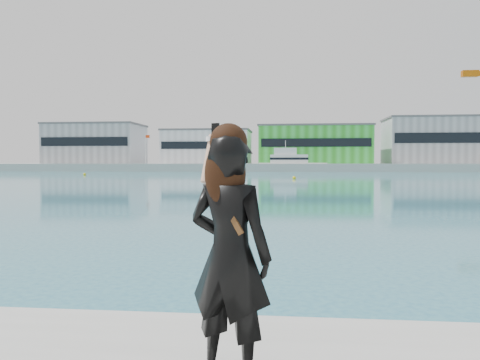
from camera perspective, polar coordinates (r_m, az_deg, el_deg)
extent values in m
cube|color=#9E9E99|center=(133.63, 5.52, 1.58)|extent=(320.00, 40.00, 2.00)
cube|color=gray|center=(143.07, -17.15, 4.14)|extent=(26.00, 16.00, 11.00)
cube|color=black|center=(135.68, -18.49, 4.47)|extent=(24.70, 0.20, 2.42)
cube|color=#59595B|center=(143.39, -17.17, 6.44)|extent=(26.52, 16.32, 0.50)
cube|color=silver|center=(133.66, -3.98, 3.95)|extent=(24.00, 15.00, 9.00)
cube|color=black|center=(126.19, -4.57, 4.26)|extent=(22.80, 0.20, 1.98)
cube|color=#59595B|center=(133.89, -3.98, 5.98)|extent=(24.48, 15.30, 0.50)
cube|color=green|center=(131.90, 9.01, 4.17)|extent=(30.00, 16.00, 10.00)
cube|color=black|center=(123.84, 9.21, 4.53)|extent=(28.50, 0.20, 2.20)
cube|color=#59595B|center=(132.19, 9.02, 6.44)|extent=(30.60, 16.32, 0.50)
cube|color=gray|center=(137.44, 22.49, 4.36)|extent=(25.00, 15.00, 12.00)
cube|color=black|center=(130.21, 23.45, 4.75)|extent=(23.75, 0.20, 2.64)
cube|color=#59595B|center=(137.84, 22.53, 6.96)|extent=(25.50, 15.30, 0.50)
cube|color=#C95F0B|center=(135.74, 26.23, 11.56)|extent=(4.00, 1.60, 1.60)
cylinder|color=silver|center=(130.59, -11.46, 3.73)|extent=(0.16, 0.16, 8.00)
cube|color=red|center=(130.55, -11.21, 5.23)|extent=(1.20, 0.04, 0.80)
cylinder|color=silver|center=(126.46, 15.54, 3.75)|extent=(0.16, 0.16, 8.00)
cube|color=red|center=(126.71, 15.82, 5.28)|extent=(1.20, 0.04, 0.80)
cube|color=silver|center=(117.19, 6.47, 1.56)|extent=(16.80, 5.05, 2.23)
cube|color=silver|center=(117.21, 6.02, 2.60)|extent=(9.37, 4.12, 2.04)
cube|color=silver|center=(117.26, 5.57, 3.51)|extent=(5.64, 3.29, 1.67)
cube|color=black|center=(117.21, 6.02, 2.60)|extent=(9.56, 4.22, 0.56)
cylinder|color=silver|center=(117.32, 5.57, 4.37)|extent=(0.15, 0.15, 1.85)
sphere|color=yellow|center=(65.97, 6.62, 0.12)|extent=(0.50, 0.50, 0.50)
sphere|color=yellow|center=(89.37, -18.41, 0.56)|extent=(0.50, 0.50, 0.50)
imported|color=black|center=(3.36, -1.24, -9.29)|extent=(0.74, 0.61, 1.73)
sphere|color=black|center=(3.28, -1.41, 4.63)|extent=(0.27, 0.27, 0.27)
ellipsoid|color=black|center=(3.23, -1.83, 0.78)|extent=(0.29, 0.15, 0.46)
cylinder|color=tan|center=(3.49, -3.66, 2.58)|extent=(0.15, 0.22, 0.38)
cylinder|color=white|center=(3.53, -3.34, 5.02)|extent=(0.10, 0.10, 0.03)
cube|color=black|center=(3.57, -3.01, 5.92)|extent=(0.06, 0.04, 0.13)
cube|color=#4C2D14|center=(3.22, -1.48, -3.55)|extent=(0.23, 0.10, 0.35)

